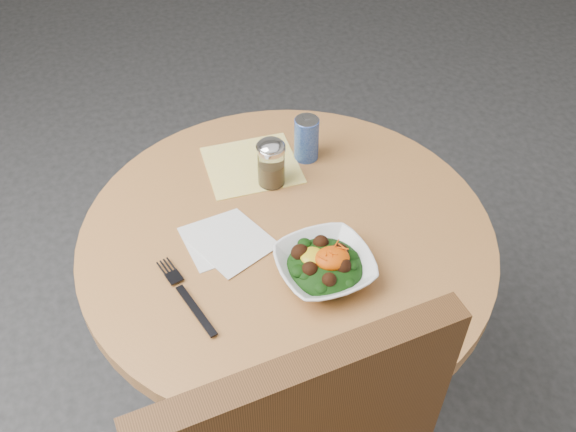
% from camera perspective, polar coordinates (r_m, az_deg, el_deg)
% --- Properties ---
extents(ground, '(6.00, 6.00, 0.00)m').
position_cam_1_polar(ground, '(2.00, -0.07, -16.45)').
color(ground, '#2A2A2C').
rests_on(ground, ground).
extents(table, '(0.90, 0.90, 0.75)m').
position_cam_1_polar(table, '(1.54, -0.09, -6.52)').
color(table, black).
rests_on(table, ground).
extents(cloth_napkin, '(0.22, 0.21, 0.00)m').
position_cam_1_polar(cloth_napkin, '(1.55, -3.23, 4.54)').
color(cloth_napkin, yellow).
rests_on(cloth_napkin, table).
extents(paper_napkins, '(0.21, 0.20, 0.00)m').
position_cam_1_polar(paper_napkins, '(1.37, -5.48, -2.26)').
color(paper_napkins, silver).
rests_on(paper_napkins, table).
extents(salad_bowl, '(0.22, 0.22, 0.07)m').
position_cam_1_polar(salad_bowl, '(1.29, 3.28, -4.42)').
color(salad_bowl, white).
rests_on(salad_bowl, table).
extents(fork, '(0.09, 0.22, 0.00)m').
position_cam_1_polar(fork, '(1.28, -9.16, -6.83)').
color(fork, black).
rests_on(fork, table).
extents(spice_shaker, '(0.07, 0.07, 0.12)m').
position_cam_1_polar(spice_shaker, '(1.46, -1.51, 4.73)').
color(spice_shaker, silver).
rests_on(spice_shaker, table).
extents(beverage_can, '(0.06, 0.06, 0.11)m').
position_cam_1_polar(beverage_can, '(1.54, 1.65, 6.91)').
color(beverage_can, '#0D2F98').
rests_on(beverage_can, table).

